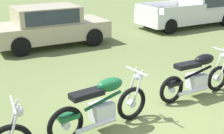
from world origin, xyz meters
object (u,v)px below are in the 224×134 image
motorcycle_black (197,76)px  car_beige (49,24)px  pickup_truck_white (192,10)px  motorcycle_green (102,106)px

motorcycle_black → car_beige: car_beige is taller
car_beige → pickup_truck_white: pickup_truck_white is taller
motorcycle_green → pickup_truck_white: (7.99, 6.35, 0.26)m
motorcycle_black → car_beige: (-1.51, 5.90, 0.31)m
motorcycle_green → motorcycle_black: size_ratio=1.04×
motorcycle_green → car_beige: bearing=74.4°
motorcycle_black → pickup_truck_white: 8.18m
car_beige → pickup_truck_white: bearing=1.8°
motorcycle_green → pickup_truck_white: size_ratio=0.43×
car_beige → pickup_truck_white: size_ratio=0.83×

